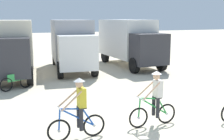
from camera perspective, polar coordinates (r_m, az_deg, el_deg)
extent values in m
plane|color=beige|center=(10.01, 8.10, -9.88)|extent=(120.00, 120.00, 0.00)
cube|color=beige|center=(18.31, -19.71, 5.33)|extent=(2.91, 5.42, 2.70)
cube|color=#2D2D33|center=(14.99, -20.48, 2.32)|extent=(2.34, 1.71, 2.00)
cube|color=black|center=(14.26, -20.80, 3.33)|extent=(2.02, 0.28, 0.80)
cylinder|color=black|center=(15.20, -16.38, -1.16)|extent=(0.42, 1.03, 1.00)
cylinder|color=black|center=(20.11, -16.22, 1.64)|extent=(0.42, 1.03, 1.00)
cube|color=#9E9EA3|center=(19.65, -8.47, 6.15)|extent=(2.96, 5.43, 2.70)
cube|color=silver|center=(16.34, -7.05, 3.54)|extent=(2.35, 1.73, 2.00)
cube|color=black|center=(15.62, -6.72, 4.52)|extent=(2.02, 0.30, 0.80)
cylinder|color=black|center=(16.76, -3.56, 0.32)|extent=(0.43, 1.03, 1.00)
cylinder|color=black|center=(16.49, -10.53, -0.01)|extent=(0.43, 1.03, 1.00)
cylinder|color=black|center=(21.61, -6.18, 2.60)|extent=(0.43, 1.03, 1.00)
cylinder|color=black|center=(21.40, -11.59, 2.36)|extent=(0.43, 1.03, 1.00)
cube|color=white|center=(21.04, 2.87, 6.54)|extent=(2.59, 5.28, 2.70)
cube|color=#2D2D33|center=(18.11, 7.62, 4.21)|extent=(2.25, 1.58, 2.00)
cube|color=black|center=(17.48, 8.83, 5.11)|extent=(2.03, 0.15, 0.80)
cylinder|color=black|center=(18.87, 10.05, 1.33)|extent=(0.36, 1.01, 1.00)
cylinder|color=black|center=(17.84, 4.57, 0.93)|extent=(0.36, 1.01, 1.00)
cylinder|color=black|center=(23.15, 3.26, 3.17)|extent=(0.36, 1.01, 1.00)
cylinder|color=black|center=(22.32, -1.44, 2.91)|extent=(0.36, 1.01, 1.00)
torus|color=black|center=(8.21, -10.79, -12.10)|extent=(0.68, 0.08, 0.68)
cylinder|color=silver|center=(8.21, -10.79, -12.10)|extent=(0.08, 0.08, 0.08)
torus|color=black|center=(8.47, -3.70, -11.20)|extent=(0.68, 0.08, 0.68)
cylinder|color=silver|center=(8.47, -3.70, -11.20)|extent=(0.08, 0.08, 0.08)
cylinder|color=blue|center=(8.22, -7.07, -9.58)|extent=(1.03, 0.08, 0.68)
cylinder|color=blue|center=(8.08, -8.30, -7.85)|extent=(0.66, 0.07, 0.13)
cylinder|color=blue|center=(8.32, -4.86, -9.57)|extent=(0.39, 0.06, 0.59)
cylinder|color=blue|center=(8.10, -10.69, -9.99)|extent=(0.10, 0.05, 0.64)
cylinder|color=silver|center=(8.00, -10.59, -7.82)|extent=(0.05, 0.52, 0.04)
cube|color=black|center=(8.17, -6.06, -7.67)|extent=(0.24, 0.13, 0.06)
cube|color=gold|center=(8.07, -6.24, -5.59)|extent=(0.21, 0.33, 0.56)
sphere|color=tan|center=(7.95, -6.71, -2.87)|extent=(0.22, 0.22, 0.22)
cone|color=silver|center=(7.92, -6.73, -1.95)|extent=(0.32, 0.32, 0.10)
cylinder|color=#26262B|center=(8.13, -6.29, -10.01)|extent=(0.12, 0.12, 0.66)
cylinder|color=#26262B|center=(8.36, -6.81, -9.42)|extent=(0.12, 0.12, 0.66)
cylinder|color=tan|center=(7.82, -8.22, -6.29)|extent=(0.63, 0.11, 0.53)
cylinder|color=tan|center=(8.16, -8.88, -5.60)|extent=(0.63, 0.07, 0.53)
torus|color=black|center=(9.09, 5.42, -9.68)|extent=(0.68, 0.07, 0.68)
cylinder|color=silver|center=(9.09, 5.42, -9.68)|extent=(0.08, 0.08, 0.08)
torus|color=black|center=(9.60, 11.04, -8.72)|extent=(0.68, 0.07, 0.68)
cylinder|color=silver|center=(9.60, 11.04, -8.72)|extent=(0.08, 0.08, 0.08)
cylinder|color=green|center=(9.24, 8.50, -7.31)|extent=(1.03, 0.07, 0.68)
cylinder|color=green|center=(9.07, 7.61, -5.77)|extent=(0.66, 0.06, 0.13)
cylinder|color=green|center=(9.42, 10.22, -7.27)|extent=(0.39, 0.06, 0.59)
cylinder|color=green|center=(8.99, 5.60, -7.75)|extent=(0.10, 0.05, 0.64)
cylinder|color=silver|center=(8.91, 5.78, -5.77)|extent=(0.05, 0.52, 0.04)
cube|color=black|center=(9.24, 9.38, -5.58)|extent=(0.24, 0.12, 0.06)
cube|color=silver|center=(9.15, 9.33, -3.73)|extent=(0.21, 0.32, 0.56)
sphere|color=tan|center=(9.03, 9.08, -1.31)|extent=(0.22, 0.22, 0.22)
cone|color=silver|center=(9.00, 9.10, -0.50)|extent=(0.32, 0.32, 0.10)
cylinder|color=#26262B|center=(9.18, 9.32, -7.65)|extent=(0.12, 0.12, 0.66)
cylinder|color=#26262B|center=(9.39, 8.48, -7.20)|extent=(0.12, 0.12, 0.66)
cylinder|color=tan|center=(8.83, 8.07, -4.32)|extent=(0.63, 0.10, 0.53)
cylinder|color=tan|center=(9.14, 6.93, -3.79)|extent=(0.63, 0.08, 0.53)
torus|color=black|center=(14.74, -17.13, -2.19)|extent=(0.64, 0.35, 0.68)
torus|color=black|center=(14.26, -20.77, -2.84)|extent=(0.64, 0.35, 0.68)
cube|color=green|center=(14.44, -18.99, -1.43)|extent=(0.82, 0.43, 0.36)
cylinder|color=silver|center=(14.60, -17.43, 0.11)|extent=(0.25, 0.47, 0.04)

